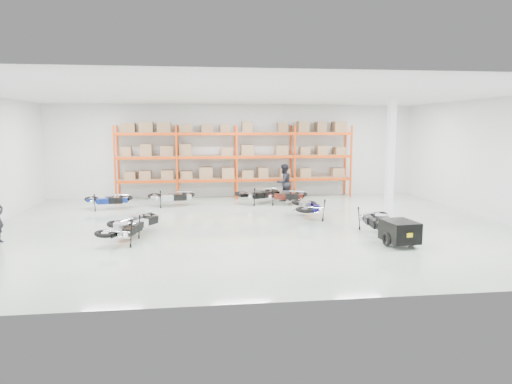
{
  "coord_description": "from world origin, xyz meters",
  "views": [
    {
      "loc": [
        -1.78,
        -15.47,
        3.44
      ],
      "look_at": [
        0.25,
        0.68,
        1.1
      ],
      "focal_mm": 32.0,
      "sensor_mm": 36.0,
      "label": 1
    }
  ],
  "objects": [
    {
      "name": "moto_back_b",
      "position": [
        -2.98,
        4.48,
        0.54
      ],
      "size": [
        1.83,
        1.03,
        1.14
      ],
      "primitive_type": null,
      "rotation": [
        0.0,
        -0.09,
        1.67
      ],
      "color": "#ABB0B5",
      "rests_on": "ground"
    },
    {
      "name": "moto_back_a",
      "position": [
        -5.58,
        4.02,
        0.52
      ],
      "size": [
        1.74,
        0.94,
        1.1
      ],
      "primitive_type": null,
      "rotation": [
        0.0,
        -0.09,
        1.63
      ],
      "color": "navy",
      "rests_on": "ground"
    },
    {
      "name": "trailer",
      "position": [
        3.96,
        -3.18,
        0.43
      ],
      "size": [
        0.93,
        1.77,
        0.73
      ],
      "rotation": [
        0.0,
        0.0,
        0.11
      ],
      "color": "black",
      "rests_on": "ground"
    },
    {
      "name": "structural_column",
      "position": [
        5.2,
        0.5,
        2.25
      ],
      "size": [
        0.25,
        0.25,
        4.5
      ],
      "primitive_type": "cube",
      "color": "white",
      "rests_on": "ground"
    },
    {
      "name": "moto_back_c",
      "position": [
        0.89,
        4.6,
        0.57
      ],
      "size": [
        2.07,
        1.52,
        1.21
      ],
      "primitive_type": null,
      "rotation": [
        0.0,
        -0.09,
        1.93
      ],
      "color": "black",
      "rests_on": "ground"
    },
    {
      "name": "pallet_rack",
      "position": [
        -0.0,
        6.45,
        2.26
      ],
      "size": [
        11.28,
        0.98,
        3.62
      ],
      "color": "#DD400B",
      "rests_on": "ground"
    },
    {
      "name": "moto_black_far_left",
      "position": [
        -4.04,
        -1.82,
        0.52
      ],
      "size": [
        1.35,
        1.89,
        1.11
      ],
      "primitive_type": null,
      "rotation": [
        0.0,
        -0.09,
        2.82
      ],
      "color": "black",
      "rests_on": "ground"
    },
    {
      "name": "room",
      "position": [
        0.0,
        0.0,
        2.25
      ],
      "size": [
        18.0,
        18.0,
        18.0
      ],
      "color": "#B1C5B2",
      "rests_on": "ground"
    },
    {
      "name": "moto_blue_centre",
      "position": [
        2.27,
        1.05,
        0.57
      ],
      "size": [
        1.12,
        1.96,
        1.21
      ],
      "primitive_type": null,
      "rotation": [
        0.0,
        -0.09,
        3.03
      ],
      "color": "#0B0851",
      "rests_on": "ground"
    },
    {
      "name": "moto_back_d",
      "position": [
        1.99,
        4.26,
        0.53
      ],
      "size": [
        1.89,
        1.28,
        1.12
      ],
      "primitive_type": null,
      "rotation": [
        0.0,
        -0.09,
        1.3
      ],
      "color": "#42120D",
      "rests_on": "ground"
    },
    {
      "name": "moto_silver_left",
      "position": [
        -3.76,
        -0.71,
        0.53
      ],
      "size": [
        1.7,
        1.93,
        1.13
      ],
      "primitive_type": null,
      "rotation": [
        0.0,
        -0.09,
        2.55
      ],
      "color": "silver",
      "rests_on": "ground"
    },
    {
      "name": "moto_touring_right",
      "position": [
        3.96,
        -1.59,
        0.56
      ],
      "size": [
        1.09,
        1.9,
        1.18
      ],
      "primitive_type": null,
      "rotation": [
        0.0,
        -0.09,
        -0.1
      ],
      "color": "black",
      "rests_on": "ground"
    },
    {
      "name": "person_back",
      "position": [
        2.13,
        5.25,
        0.86
      ],
      "size": [
        1.06,
        1.0,
        1.73
      ],
      "primitive_type": "imported",
      "rotation": [
        0.0,
        0.0,
        3.71
      ],
      "color": "black",
      "rests_on": "ground"
    }
  ]
}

